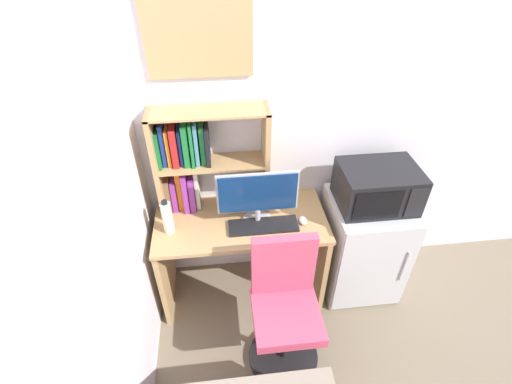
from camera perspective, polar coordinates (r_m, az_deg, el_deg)
The scene contains 11 objects.
wall_back at distance 2.84m, azimuth 25.97°, elevation 10.70°, with size 6.40×0.04×2.60m, color silver.
desk at distance 2.66m, azimuth -2.23°, elevation -8.02°, with size 1.16×0.56×0.75m.
hutch_bookshelf at distance 2.42m, azimuth -9.31°, elevation 4.76°, with size 0.73×0.22×0.73m.
monitor at distance 2.35m, azimuth 0.27°, elevation -0.65°, with size 0.52×0.20×0.39m.
keyboard at distance 2.44m, azimuth 1.16°, elevation -5.23°, with size 0.46×0.15×0.02m, color black.
computer_mouse at distance 2.49m, azimuth 7.26°, elevation -4.40°, with size 0.05×0.08×0.03m, color silver.
water_bottle at distance 2.40m, azimuth -13.57°, elevation -3.83°, with size 0.07×0.07×0.25m.
mini_fridge at distance 2.91m, azimuth 16.17°, elevation -7.90°, with size 0.55×0.54×0.82m.
microwave at distance 2.56m, azimuth 18.26°, elevation 0.79°, with size 0.51×0.38×0.28m.
desk_chair at distance 2.41m, azimuth 4.43°, elevation -18.10°, with size 0.46×0.46×0.96m.
wall_corkboard at distance 2.18m, azimuth -9.00°, elevation 23.68°, with size 0.59×0.02×0.53m, color tan.
Camera 1 is at (-1.08, -2.13, 2.43)m, focal length 25.86 mm.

